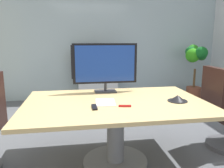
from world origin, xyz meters
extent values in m
plane|color=#515459|center=(0.00, 0.00, 0.00)|extent=(7.06, 7.06, 0.00)
cube|color=#9EB2B7|center=(0.00, 2.91, 1.39)|extent=(6.06, 0.10, 2.78)
cube|color=tan|center=(-0.11, -0.16, 0.73)|extent=(2.03, 1.32, 0.04)
cylinder|color=slate|center=(-0.11, -0.16, 0.35)|extent=(0.20, 0.20, 0.71)
cylinder|color=slate|center=(-0.11, -0.16, 0.01)|extent=(0.76, 0.76, 0.03)
cube|color=black|center=(1.18, -0.04, 0.79)|extent=(0.09, 0.46, 0.60)
cube|color=black|center=(1.43, 0.22, 0.58)|extent=(0.28, 0.05, 0.03)
cube|color=#333338|center=(-0.16, 0.32, 0.76)|extent=(0.28, 0.18, 0.02)
cylinder|color=#333338|center=(-0.16, 0.32, 0.81)|extent=(0.04, 0.04, 0.10)
cube|color=black|center=(-0.16, 0.33, 1.12)|extent=(0.84, 0.04, 0.52)
cube|color=navy|center=(-0.16, 0.31, 1.12)|extent=(0.77, 0.01, 0.47)
cube|color=#B7BABC|center=(-0.05, 2.56, 0.28)|extent=(0.90, 0.36, 0.55)
cube|color=black|center=(-0.05, 2.54, 0.93)|extent=(1.20, 0.06, 0.76)
cube|color=black|center=(-0.05, 2.50, 0.93)|extent=(1.12, 0.01, 0.69)
cylinder|color=brown|center=(2.26, 2.35, 0.15)|extent=(0.34, 0.34, 0.30)
cylinder|color=brown|center=(2.26, 2.35, 0.52)|extent=(0.05, 0.05, 0.44)
sphere|color=#206921|center=(2.40, 2.34, 1.05)|extent=(0.22, 0.22, 0.22)
sphere|color=#2F8F20|center=(2.28, 2.54, 1.18)|extent=(0.27, 0.27, 0.27)
sphere|color=#166126|center=(2.16, 2.44, 1.14)|extent=(0.24, 0.24, 0.24)
sphere|color=#319819|center=(2.15, 2.31, 1.06)|extent=(0.33, 0.33, 0.33)
sphere|color=#146020|center=(2.28, 2.16, 1.13)|extent=(0.28, 0.28, 0.28)
cone|color=black|center=(0.58, -0.26, 0.78)|extent=(0.19, 0.19, 0.07)
cylinder|color=black|center=(0.58, -0.26, 0.75)|extent=(0.22, 0.22, 0.01)
cube|color=black|center=(-0.37, -0.37, 0.76)|extent=(0.05, 0.17, 0.02)
cube|color=red|center=(-0.05, -0.38, 0.76)|extent=(0.13, 0.04, 0.02)
cube|color=white|center=(-0.23, -0.19, 0.75)|extent=(0.23, 0.32, 0.01)
camera|label=1|loc=(-0.54, -2.55, 1.44)|focal=35.85mm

